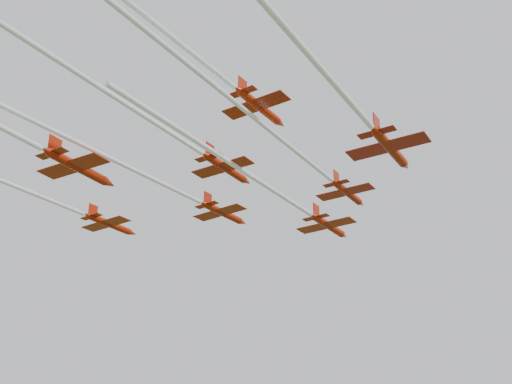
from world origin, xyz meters
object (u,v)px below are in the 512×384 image
at_px(jet_row3_right, 328,77).
at_px(jet_lead, 289,200).
at_px(jet_row3_mid, 176,136).
at_px(jet_row4_right, 174,39).
at_px(jet_row3_left, 1,180).
at_px(jet_row2_left, 176,190).
at_px(jet_row2_right, 291,148).
at_px(jet_row4_left, 16,135).

bearing_deg(jet_row3_right, jet_lead, 124.93).
xyz_separation_m(jet_row3_mid, jet_row3_right, (21.09, -7.04, -1.81)).
bearing_deg(jet_lead, jet_row3_mid, -94.45).
bearing_deg(jet_row4_right, jet_row3_left, 168.35).
distance_m(jet_lead, jet_row2_left, 16.19).
distance_m(jet_row3_left, jet_row3_mid, 25.60).
height_order(jet_row2_left, jet_row2_right, jet_row2_left).
distance_m(jet_row3_mid, jet_row4_right, 16.88).
bearing_deg(jet_row4_right, jet_row4_left, 178.79).
xyz_separation_m(jet_row3_left, jet_row3_right, (46.63, -5.85, -0.29)).
relative_size(jet_row3_mid, jet_row4_right, 0.83).
bearing_deg(jet_row2_right, jet_lead, 121.06).
bearing_deg(jet_row3_left, jet_row3_mid, 13.72).
xyz_separation_m(jet_row2_right, jet_row3_left, (-37.26, -8.93, -1.26)).
bearing_deg(jet_row4_left, jet_row3_mid, 40.91).
relative_size(jet_row3_right, jet_row4_right, 1.17).
relative_size(jet_row2_left, jet_row3_mid, 1.02).
bearing_deg(jet_row2_left, jet_row3_mid, -47.36).
xyz_separation_m(jet_row3_left, jet_row4_right, (33.79, -13.47, 2.84)).
bearing_deg(jet_row3_right, jet_row3_mid, 168.90).
height_order(jet_row3_left, jet_row4_left, jet_row4_left).
bearing_deg(jet_row3_mid, jet_lead, 84.74).
relative_size(jet_row2_left, jet_row4_right, 0.84).
bearing_deg(jet_row3_right, jet_row3_left, -179.79).
height_order(jet_row2_left, jet_row4_right, jet_row4_right).
xyz_separation_m(jet_lead, jet_row3_right, (15.36, -29.40, -1.40)).
height_order(jet_row2_left, jet_row3_right, jet_row2_left).
height_order(jet_row2_left, jet_row3_left, jet_row2_left).
bearing_deg(jet_row2_right, jet_row3_mid, -137.76).
height_order(jet_row4_left, jet_row4_right, jet_row4_right).
height_order(jet_lead, jet_row2_left, jet_row2_left).
distance_m(jet_row3_left, jet_row4_left, 13.82).
bearing_deg(jet_row3_mid, jet_row2_right, 42.57).
distance_m(jet_row3_left, jet_row4_right, 36.48).
relative_size(jet_row3_left, jet_row3_mid, 1.45).
bearing_deg(jet_lead, jet_row4_left, -112.58).
relative_size(jet_lead, jet_row4_right, 0.96).
distance_m(jet_row3_mid, jet_row3_right, 22.31).
xyz_separation_m(jet_lead, jet_row2_left, (-14.04, -8.02, 0.78)).
height_order(jet_row3_left, jet_row4_right, jet_row4_right).
distance_m(jet_row2_left, jet_row3_left, 23.27).
distance_m(jet_lead, jet_row3_mid, 23.09).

